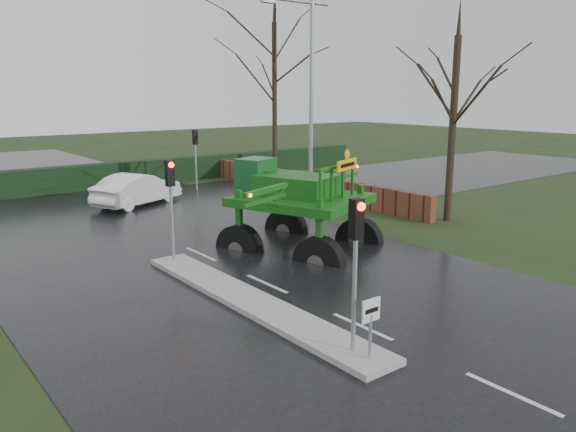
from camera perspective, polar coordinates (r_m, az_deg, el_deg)
ground at (r=14.19m, az=7.51°, el=-11.14°), size 140.00×140.00×0.00m
road_main at (r=21.95m, az=-11.42°, el=-2.70°), size 14.00×80.00×0.02m
road_cross at (r=27.32m, az=-17.11°, el=-0.02°), size 80.00×12.00×0.02m
median_island at (r=15.52m, az=-3.93°, el=-8.60°), size 1.20×10.00×0.16m
hedge_row at (r=34.68m, az=-21.99°, el=3.44°), size 44.00×0.90×1.50m
brick_wall at (r=32.36m, az=0.41°, el=3.49°), size 0.40×20.00×1.20m
keep_left_sign at (r=11.96m, az=8.41°, el=-10.31°), size 0.50×0.07×1.35m
traffic_signal_near at (r=11.79m, az=6.92°, el=-2.72°), size 0.26×0.33×3.52m
traffic_signal_mid at (r=18.64m, az=-11.84°, el=2.73°), size 0.26×0.33×3.52m
traffic_signal_far at (r=33.23m, az=-9.40°, el=7.02°), size 0.26×0.33×3.52m
street_light_right at (r=27.40m, az=1.90°, el=13.17°), size 3.85×0.30×10.00m
tree_right_near at (r=25.72m, az=16.52°, el=10.95°), size 5.60×5.60×9.64m
tree_right_far at (r=37.45m, az=-1.38°, el=13.76°), size 7.00×7.00×12.05m
crop_sprayer at (r=18.67m, az=2.66°, el=1.75°), size 7.79×6.17×4.63m
white_sedan at (r=29.68m, az=-14.97°, el=1.06°), size 5.23×3.60×1.63m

